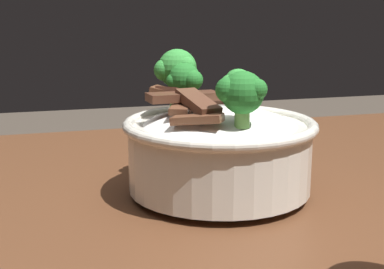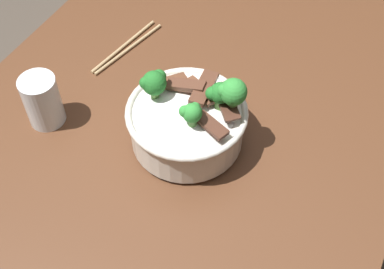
{
  "view_description": "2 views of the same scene",
  "coord_description": "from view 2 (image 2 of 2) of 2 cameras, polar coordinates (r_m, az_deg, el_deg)",
  "views": [
    {
      "loc": [
        0.13,
        0.51,
        0.96
      ],
      "look_at": [
        -0.03,
        -0.05,
        0.83
      ],
      "focal_mm": 49.42,
      "sensor_mm": 36.0,
      "label": 1
    },
    {
      "loc": [
        -0.57,
        -0.31,
        1.51
      ],
      "look_at": [
        -0.06,
        -0.04,
        0.79
      ],
      "focal_mm": 47.97,
      "sensor_mm": 36.0,
      "label": 2
    }
  ],
  "objects": [
    {
      "name": "dining_table",
      "position": [
        1.06,
        -0.7,
        -1.03
      ],
      "size": [
        1.45,
        0.83,
        0.76
      ],
      "color": "#56331E",
      "rests_on": "ground"
    },
    {
      "name": "rice_bowl",
      "position": [
        0.9,
        -0.46,
        1.78
      ],
      "size": [
        0.21,
        0.21,
        0.16
      ],
      "color": "silver",
      "rests_on": "dining_table"
    },
    {
      "name": "drinking_glass",
      "position": [
        0.99,
        -16.21,
        3.34
      ],
      "size": [
        0.07,
        0.07,
        0.1
      ],
      "color": "white",
      "rests_on": "dining_table"
    },
    {
      "name": "chopsticks_pair",
      "position": [
        1.13,
        -7.31,
        9.59
      ],
      "size": [
        0.2,
        0.06,
        0.01
      ],
      "color": "tan",
      "rests_on": "dining_table"
    }
  ]
}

